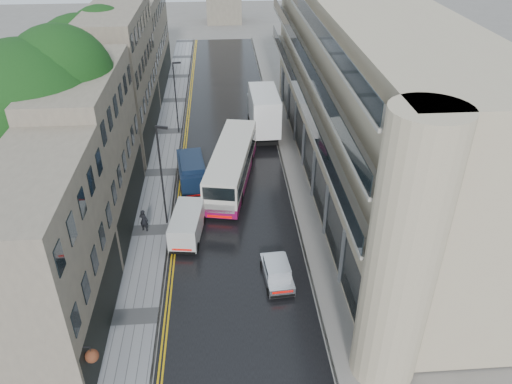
{
  "coord_description": "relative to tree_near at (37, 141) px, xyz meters",
  "views": [
    {
      "loc": [
        -0.57,
        -9.83,
        21.0
      ],
      "look_at": [
        1.47,
        18.0,
        3.69
      ],
      "focal_mm": 35.0,
      "sensor_mm": 36.0,
      "label": 1
    }
  ],
  "objects": [
    {
      "name": "left_sidewalk",
      "position": [
        6.65,
        7.5,
        -6.89
      ],
      "size": [
        2.7,
        85.0,
        0.12
      ],
      "primitive_type": "cube",
      "color": "gray",
      "rests_on": "ground"
    },
    {
      "name": "right_sidewalk",
      "position": [
        17.9,
        7.5,
        -6.89
      ],
      "size": [
        1.8,
        85.0,
        0.12
      ],
      "primitive_type": "cube",
      "color": "slate",
      "rests_on": "ground"
    },
    {
      "name": "white_van",
      "position": [
        8.2,
        -3.05,
        -5.94
      ],
      "size": [
        2.41,
        4.57,
        1.98
      ],
      "primitive_type": null,
      "rotation": [
        0.0,
        0.0,
        -0.13
      ],
      "color": "silver",
      "rests_on": "road"
    },
    {
      "name": "pedestrian",
      "position": [
        6.19,
        -0.81,
        -5.97
      ],
      "size": [
        0.72,
        0.59,
        1.7
      ],
      "primitive_type": "imported",
      "rotation": [
        0.0,
        0.0,
        2.81
      ],
      "color": "black",
      "rests_on": "left_sidewalk"
    },
    {
      "name": "silver_hatchback",
      "position": [
        14.33,
        -7.84,
        -6.26
      ],
      "size": [
        1.84,
        3.67,
        1.34
      ],
      "primitive_type": null,
      "rotation": [
        0.0,
        0.0,
        0.08
      ],
      "color": "silver",
      "rests_on": "road"
    },
    {
      "name": "modern_block",
      "position": [
        22.8,
        6.0,
        0.05
      ],
      "size": [
        8.0,
        40.0,
        14.0
      ],
      "primitive_type": null,
      "color": "tan",
      "rests_on": "ground"
    },
    {
      "name": "white_lorry",
      "position": [
        14.82,
        13.17,
        -4.72
      ],
      "size": [
        2.69,
        8.44,
        4.41
      ],
      "primitive_type": null,
      "rotation": [
        0.0,
        0.0,
        0.02
      ],
      "color": "white",
      "rests_on": "road"
    },
    {
      "name": "lamp_post_near",
      "position": [
        7.66,
        0.03,
        -3.03
      ],
      "size": [
        0.87,
        0.45,
        7.59
      ],
      "primitive_type": null,
      "rotation": [
        0.0,
        0.0,
        -0.32
      ],
      "color": "black",
      "rests_on": "left_sidewalk"
    },
    {
      "name": "road",
      "position": [
        12.5,
        7.5,
        -6.94
      ],
      "size": [
        9.0,
        85.0,
        0.02
      ],
      "primitive_type": "cube",
      "color": "black",
      "rests_on": "ground"
    },
    {
      "name": "old_shop_row",
      "position": [
        3.05,
        10.0,
        -0.95
      ],
      "size": [
        4.5,
        56.0,
        12.0
      ],
      "primitive_type": null,
      "color": "gray",
      "rests_on": "ground"
    },
    {
      "name": "lamp_post_far",
      "position": [
        7.62,
        15.46,
        -3.34
      ],
      "size": [
        0.8,
        0.27,
        6.96
      ],
      "primitive_type": null,
      "rotation": [
        0.0,
        0.0,
        0.13
      ],
      "color": "black",
      "rests_on": "left_sidewalk"
    },
    {
      "name": "tree_far",
      "position": [
        0.3,
        13.0,
        -0.72
      ],
      "size": [
        9.24,
        9.24,
        12.46
      ],
      "primitive_type": null,
      "color": "black",
      "rests_on": "ground"
    },
    {
      "name": "tree_near",
      "position": [
        0.0,
        0.0,
        0.0
      ],
      "size": [
        10.56,
        10.56,
        13.89
      ],
      "primitive_type": null,
      "color": "black",
      "rests_on": "ground"
    },
    {
      "name": "navy_van",
      "position": [
        8.63,
        3.48,
        -5.64
      ],
      "size": [
        2.64,
        5.27,
        2.58
      ],
      "primitive_type": null,
      "rotation": [
        0.0,
        0.0,
        0.13
      ],
      "color": "#0E1C33",
      "rests_on": "road"
    },
    {
      "name": "cream_bus",
      "position": [
        10.79,
        2.67,
        -5.37
      ],
      "size": [
        4.7,
        11.69,
        3.11
      ],
      "primitive_type": null,
      "rotation": [
        0.0,
        0.0,
        -0.19
      ],
      "color": "silver",
      "rests_on": "road"
    }
  ]
}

